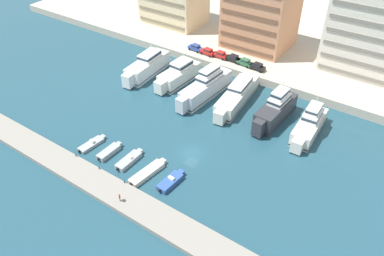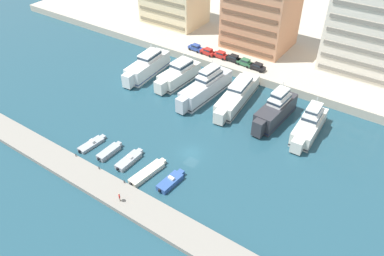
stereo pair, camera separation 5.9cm
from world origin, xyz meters
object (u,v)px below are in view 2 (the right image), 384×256
car_blue_far_left (196,47)px  car_red_mid_left (221,54)px  yacht_ivory_center_right (309,125)px  pedestrian_near_edge (119,196)px  car_black_center_right (257,66)px  yacht_ivory_center_left (237,95)px  yacht_silver_mid_left (206,87)px  car_black_center_left (234,58)px  yacht_white_far_left (147,66)px  car_red_left (208,51)px  motorboat_cream_center_left (148,172)px  motorboat_grey_left (109,152)px  yacht_charcoal_center (275,110)px  motorboat_blue_center (171,181)px  motorboat_grey_far_left (92,144)px  yacht_ivory_left (179,74)px  motorboat_grey_mid_left (129,160)px  car_green_center (245,62)px

car_blue_far_left → car_red_mid_left: bearing=1.3°
yacht_ivory_center_right → pedestrian_near_edge: (-18.97, -36.04, -0.34)m
car_black_center_right → yacht_ivory_center_left: bearing=-83.5°
yacht_silver_mid_left → car_black_center_left: bearing=94.7°
yacht_ivory_center_left → car_red_mid_left: size_ratio=4.86×
yacht_white_far_left → car_red_left: size_ratio=4.12×
yacht_white_far_left → motorboat_cream_center_left: size_ratio=2.03×
car_blue_far_left → car_red_left: (4.12, -0.24, 0.00)m
yacht_silver_mid_left → motorboat_grey_left: size_ratio=3.15×
yacht_ivory_center_left → yacht_charcoal_center: size_ratio=1.29×
yacht_white_far_left → motorboat_blue_center: bearing=-44.4°
motorboat_grey_far_left → yacht_charcoal_center: bearing=47.0°
motorboat_cream_center_left → car_red_left: 45.25m
yacht_ivory_left → motorboat_grey_mid_left: size_ratio=2.28×
motorboat_grey_far_left → motorboat_blue_center: size_ratio=1.02×
yacht_ivory_center_right → motorboat_cream_center_left: bearing=-125.1°
yacht_ivory_center_left → car_black_center_right: 13.17m
yacht_ivory_center_right → pedestrian_near_edge: bearing=-117.8°
car_red_left → yacht_ivory_center_right: bearing=-23.5°
yacht_ivory_center_right → motorboat_grey_far_left: size_ratio=2.36×
yacht_white_far_left → car_blue_far_left: (5.09, 14.70, 0.79)m
motorboat_grey_far_left → yacht_ivory_center_left: bearing=61.3°
yacht_ivory_center_left → car_black_center_left: 16.15m
yacht_ivory_left → motorboat_blue_center: yacht_ivory_left is taller
yacht_silver_mid_left → yacht_ivory_center_left: yacht_silver_mid_left is taller
yacht_charcoal_center → yacht_ivory_center_right: bearing=-2.1°
car_blue_far_left → car_green_center: same height
car_black_center_left → car_green_center: bearing=-4.4°
car_blue_far_left → motorboat_grey_left: bearing=-78.5°
motorboat_blue_center → car_red_mid_left: bearing=109.9°
car_red_left → car_black_center_left: size_ratio=1.02×
motorboat_cream_center_left → yacht_ivory_left: bearing=116.0°
yacht_silver_mid_left → yacht_charcoal_center: 17.46m
yacht_ivory_center_left → car_black_center_right: yacht_ivory_center_left is taller
motorboat_grey_mid_left → motorboat_cream_center_left: bearing=-6.9°
motorboat_blue_center → motorboat_grey_mid_left: bearing=179.8°
motorboat_cream_center_left → motorboat_blue_center: size_ratio=1.34×
car_green_center → yacht_ivory_left: bearing=-129.9°
car_black_center_left → pedestrian_near_edge: (7.48, -51.43, -1.19)m
motorboat_grey_left → motorboat_grey_mid_left: motorboat_grey_mid_left is taller
car_blue_far_left → car_green_center: (15.23, 0.09, 0.00)m
yacht_ivory_center_right → car_black_center_right: size_ratio=3.64×
car_blue_far_left → car_black_center_left: same height
car_green_center → car_black_center_left: bearing=175.6°
car_red_mid_left → motorboat_blue_center: bearing=-70.1°
yacht_ivory_center_right → motorboat_grey_mid_left: bearing=-132.0°
yacht_ivory_left → car_blue_far_left: yacht_ivory_left is taller
yacht_ivory_left → motorboat_blue_center: 35.01m
yacht_silver_mid_left → yacht_ivory_center_left: size_ratio=0.94×
motorboat_grey_left → car_black_center_right: 44.01m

